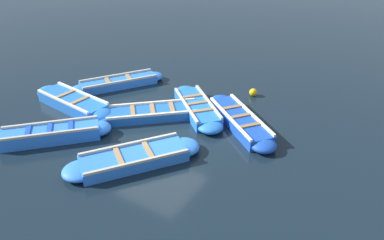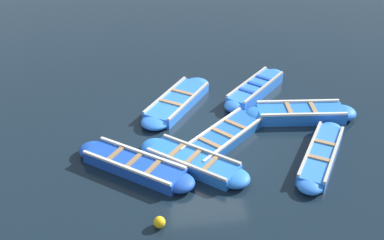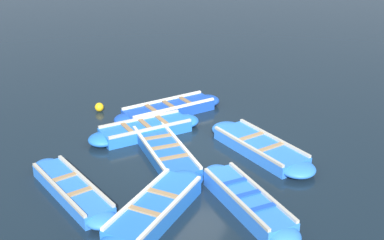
% 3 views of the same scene
% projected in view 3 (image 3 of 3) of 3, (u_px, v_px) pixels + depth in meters
% --- Properties ---
extents(ground_plane, '(120.00, 120.00, 0.00)m').
position_uv_depth(ground_plane, '(182.00, 151.00, 14.78)').
color(ground_plane, black).
extents(boat_outer_right, '(1.22, 3.75, 0.46)m').
position_uv_depth(boat_outer_right, '(155.00, 210.00, 11.71)').
color(boat_outer_right, blue).
rests_on(boat_outer_right, ground).
extents(boat_centre, '(3.45, 2.58, 0.37)m').
position_uv_depth(boat_centre, '(72.00, 190.00, 12.56)').
color(boat_centre, blue).
rests_on(boat_centre, ground).
extents(boat_bow_out, '(2.88, 3.18, 0.40)m').
position_uv_depth(boat_bow_out, '(145.00, 130.00, 15.67)').
color(boat_bow_out, blue).
rests_on(boat_bow_out, ground).
extents(boat_outer_left, '(3.67, 2.99, 0.38)m').
position_uv_depth(boat_outer_left, '(260.00, 147.00, 14.62)').
color(boat_outer_left, blue).
rests_on(boat_outer_left, ground).
extents(boat_mid_row, '(3.07, 2.99, 0.46)m').
position_uv_depth(boat_mid_row, '(247.00, 202.00, 12.01)').
color(boat_mid_row, blue).
rests_on(boat_mid_row, ground).
extents(boat_drifting, '(2.91, 3.46, 0.41)m').
position_uv_depth(boat_drifting, '(169.00, 110.00, 17.06)').
color(boat_drifting, '#1947B7').
rests_on(boat_drifting, ground).
extents(boat_stern_in, '(3.30, 3.52, 0.36)m').
position_uv_depth(boat_stern_in, '(165.00, 152.00, 14.40)').
color(boat_stern_in, '#1E59AD').
rests_on(boat_stern_in, ground).
extents(buoy_orange_near, '(0.29, 0.29, 0.29)m').
position_uv_depth(buoy_orange_near, '(99.00, 107.00, 17.33)').
color(buoy_orange_near, '#EAB214').
rests_on(buoy_orange_near, ground).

